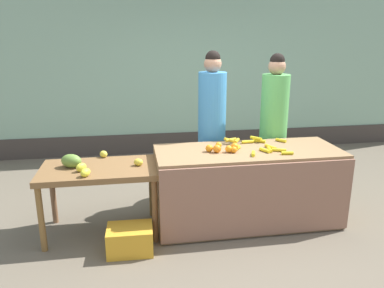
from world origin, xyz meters
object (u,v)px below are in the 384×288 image
vendor_woman_blue_shirt (212,128)px  vendor_woman_green_shirt (273,128)px  produce_crate (130,239)px  produce_sack (173,178)px

vendor_woman_blue_shirt → vendor_woman_green_shirt: bearing=-3.5°
produce_crate → produce_sack: bearing=64.0°
vendor_woman_blue_shirt → produce_sack: 0.82m
vendor_woman_green_shirt → produce_sack: size_ratio=3.15×
vendor_woman_blue_shirt → produce_sack: size_ratio=3.21×
produce_crate → produce_sack: (0.56, 1.15, 0.16)m
vendor_woman_green_shirt → produce_sack: vendor_woman_green_shirt is taller
produce_crate → produce_sack: size_ratio=0.75×
vendor_woman_green_shirt → produce_sack: 1.42m
produce_crate → produce_sack: 1.29m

